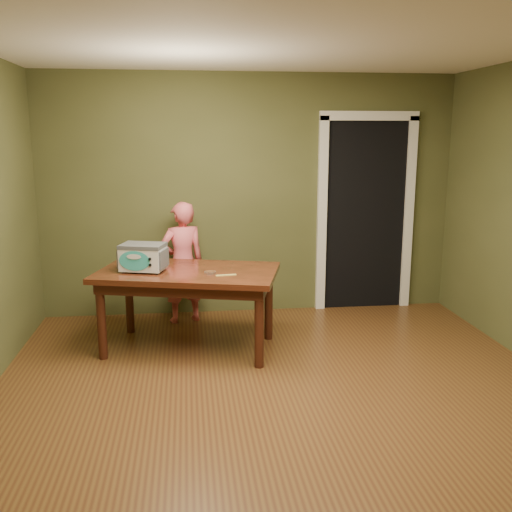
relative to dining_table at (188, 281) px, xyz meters
The scene contains 8 objects.
floor 1.69m from the dining_table, 63.64° to the right, with size 5.00×5.00×0.00m, color brown.
room_shell 1.88m from the dining_table, 63.64° to the right, with size 4.52×5.02×2.61m.
doorway 2.46m from the dining_table, 34.81° to the left, with size 1.10×0.66×2.25m.
dining_table is the anchor object (origin of this frame).
toy_oven 0.46m from the dining_table, behind, with size 0.45×0.36×0.25m.
baking_pan 0.28m from the dining_table, 39.42° to the right, with size 0.10×0.10×0.02m.
spatula 0.43m from the dining_table, 36.76° to the right, with size 0.18×0.03×0.01m, color #D7C55D.
child 0.81m from the dining_table, 93.87° to the left, with size 0.47×0.31×1.28m, color #EA606B.
Camera 1 is at (-0.68, -3.67, 1.96)m, focal length 40.00 mm.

